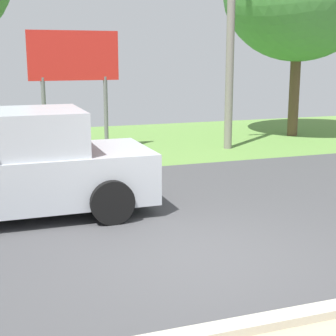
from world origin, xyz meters
The scene contains 4 objects.
ground_plane centered at (0.00, 2.95, -0.05)m, with size 40.00×22.00×0.20m.
pickup_truck centered at (-2.60, 2.90, 0.87)m, with size 5.20×2.28×1.88m.
utility_pole centered at (4.12, 7.80, 3.89)m, with size 1.80×0.24×7.42m.
roadside_billboard centered at (-0.36, 8.74, 2.55)m, with size 2.60×0.12×3.50m.
Camera 1 is at (-2.81, -6.33, 2.80)m, focal length 54.98 mm.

